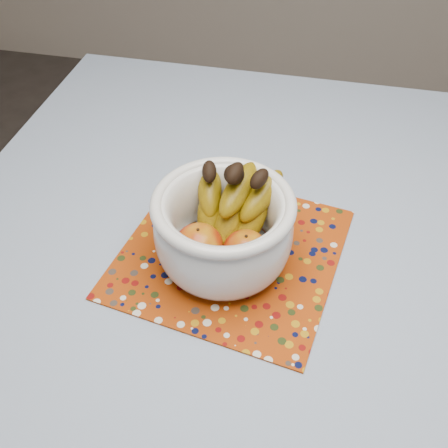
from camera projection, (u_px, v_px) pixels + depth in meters
name	position (u px, v px, depth m)	size (l,w,h in m)	color
table	(281.00, 289.00, 1.00)	(1.20, 1.20, 0.75)	brown
tablecloth	(284.00, 261.00, 0.94)	(1.32, 1.32, 0.01)	slate
placemat	(231.00, 252.00, 0.94)	(0.37, 0.37, 0.00)	#943208
fruit_bowl	(227.00, 221.00, 0.88)	(0.25, 0.25, 0.19)	silver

